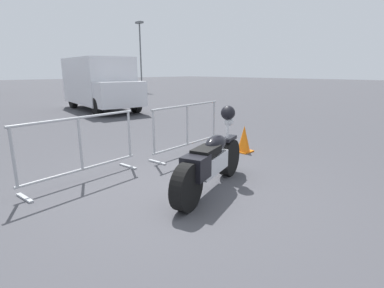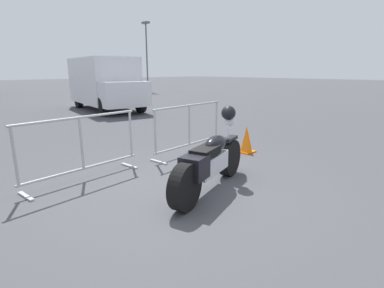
% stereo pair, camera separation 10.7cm
% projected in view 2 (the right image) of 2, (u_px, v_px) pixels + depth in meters
% --- Properties ---
extents(ground_plane, '(120.00, 120.00, 0.00)m').
position_uv_depth(ground_plane, '(177.00, 190.00, 4.57)').
color(ground_plane, '#424247').
extents(motorcycle, '(2.11, 0.81, 1.22)m').
position_uv_depth(motorcycle, '(210.00, 161.00, 4.47)').
color(motorcycle, black).
rests_on(motorcycle, ground).
extents(crowd_barrier_near, '(2.09, 0.63, 1.07)m').
position_uv_depth(crowd_barrier_near, '(82.00, 148.00, 4.86)').
color(crowd_barrier_near, '#9EA0A5').
rests_on(crowd_barrier_near, ground).
extents(crowd_barrier_far, '(2.09, 0.63, 1.07)m').
position_uv_depth(crowd_barrier_far, '(189.00, 128.00, 6.47)').
color(crowd_barrier_far, '#9EA0A5').
rests_on(crowd_barrier_far, ground).
extents(delivery_van, '(2.66, 5.23, 2.31)m').
position_uv_depth(delivery_van, '(105.00, 82.00, 13.58)').
color(delivery_van, silver).
rests_on(delivery_van, ground).
extents(planter_island, '(4.77, 4.77, 1.09)m').
position_uv_depth(planter_island, '(111.00, 93.00, 20.64)').
color(planter_island, '#ADA89E').
rests_on(planter_island, ground).
extents(traffic_cone, '(0.34, 0.34, 0.59)m').
position_uv_depth(traffic_cone, '(246.00, 139.00, 6.62)').
color(traffic_cone, orange).
rests_on(traffic_cone, ground).
extents(street_lamp, '(0.36, 0.70, 5.68)m').
position_uv_depth(street_lamp, '(146.00, 46.00, 25.28)').
color(street_lamp, '#595B60').
rests_on(street_lamp, ground).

